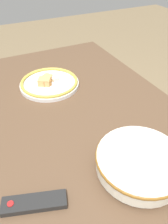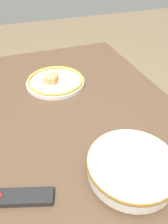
% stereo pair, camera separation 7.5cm
% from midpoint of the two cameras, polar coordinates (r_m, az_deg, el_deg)
% --- Properties ---
extents(ground_plane, '(8.00, 8.00, 0.00)m').
position_cam_midpoint_polar(ground_plane, '(1.52, 1.70, -22.92)').
color(ground_plane, '#7F6B4C').
extents(dining_table, '(1.51, 0.88, 0.73)m').
position_cam_midpoint_polar(dining_table, '(0.99, 2.41, -4.69)').
color(dining_table, brown).
rests_on(dining_table, ground_plane).
extents(noodle_bowl, '(0.29, 0.29, 0.07)m').
position_cam_midpoint_polar(noodle_bowl, '(0.73, 15.33, -13.65)').
color(noodle_bowl, silver).
rests_on(noodle_bowl, dining_table).
extents(food_plate, '(0.30, 0.30, 0.05)m').
position_cam_midpoint_polar(food_plate, '(1.15, -5.66, 8.00)').
color(food_plate, white).
rests_on(food_plate, dining_table).
extents(tv_remote, '(0.11, 0.19, 0.02)m').
position_cam_midpoint_polar(tv_remote, '(0.70, -12.83, -21.01)').
color(tv_remote, black).
rests_on(tv_remote, dining_table).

